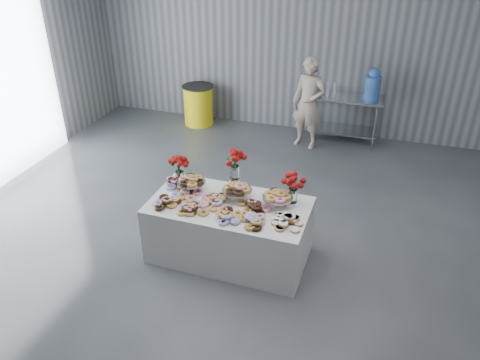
# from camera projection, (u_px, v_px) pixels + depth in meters

# --- Properties ---
(ground) EXTENTS (9.00, 9.00, 0.00)m
(ground) POSITION_uv_depth(u_px,v_px,m) (217.00, 266.00, 5.71)
(ground) COLOR #36383D
(ground) RESTS_ON ground
(room_walls) EXTENTS (8.04, 9.04, 4.02)m
(room_walls) POSITION_uv_depth(u_px,v_px,m) (186.00, 45.00, 4.53)
(room_walls) COLOR slate
(room_walls) RESTS_ON ground
(display_table) EXTENTS (1.92, 1.04, 0.75)m
(display_table) POSITION_uv_depth(u_px,v_px,m) (229.00, 230.00, 5.73)
(display_table) COLOR silver
(display_table) RESTS_ON ground
(prep_table) EXTENTS (1.50, 0.60, 0.90)m
(prep_table) POSITION_uv_depth(u_px,v_px,m) (340.00, 110.00, 8.55)
(prep_table) COLOR silver
(prep_table) RESTS_ON ground
(donut_mounds) EXTENTS (1.82, 0.83, 0.09)m
(donut_mounds) POSITION_uv_depth(u_px,v_px,m) (228.00, 203.00, 5.48)
(donut_mounds) COLOR #C28347
(donut_mounds) RESTS_ON display_table
(cake_stand_left) EXTENTS (0.36, 0.36, 0.17)m
(cake_stand_left) POSITION_uv_depth(u_px,v_px,m) (191.00, 181.00, 5.75)
(cake_stand_left) COLOR silver
(cake_stand_left) RESTS_ON display_table
(cake_stand_mid) EXTENTS (0.36, 0.36, 0.17)m
(cake_stand_mid) POSITION_uv_depth(u_px,v_px,m) (237.00, 189.00, 5.58)
(cake_stand_mid) COLOR silver
(cake_stand_mid) RESTS_ON display_table
(cake_stand_right) EXTENTS (0.36, 0.36, 0.17)m
(cake_stand_right) POSITION_uv_depth(u_px,v_px,m) (278.00, 196.00, 5.44)
(cake_stand_right) COLOR silver
(cake_stand_right) RESTS_ON display_table
(danish_pile) EXTENTS (0.48, 0.48, 0.11)m
(danish_pile) POSITION_uv_depth(u_px,v_px,m) (288.00, 219.00, 5.18)
(danish_pile) COLOR silver
(danish_pile) RESTS_ON display_table
(bouquet_left) EXTENTS (0.26, 0.26, 0.42)m
(bouquet_left) POSITION_uv_depth(u_px,v_px,m) (179.00, 163.00, 5.81)
(bouquet_left) COLOR white
(bouquet_left) RESTS_ON display_table
(bouquet_right) EXTENTS (0.26, 0.26, 0.42)m
(bouquet_right) POSITION_uv_depth(u_px,v_px,m) (294.00, 180.00, 5.44)
(bouquet_right) COLOR white
(bouquet_right) RESTS_ON display_table
(bouquet_center) EXTENTS (0.26, 0.26, 0.57)m
(bouquet_center) POSITION_uv_depth(u_px,v_px,m) (235.00, 162.00, 5.66)
(bouquet_center) COLOR silver
(bouquet_center) RESTS_ON display_table
(water_jug) EXTENTS (0.28, 0.28, 0.55)m
(water_jug) POSITION_uv_depth(u_px,v_px,m) (372.00, 85.00, 8.16)
(water_jug) COLOR #427FE2
(water_jug) RESTS_ON prep_table
(drink_bottles) EXTENTS (0.54, 0.08, 0.27)m
(drink_bottles) POSITION_uv_depth(u_px,v_px,m) (324.00, 88.00, 8.35)
(drink_bottles) COLOR #268C33
(drink_bottles) RESTS_ON prep_table
(person) EXTENTS (0.68, 0.53, 1.64)m
(person) POSITION_uv_depth(u_px,v_px,m) (308.00, 103.00, 8.30)
(person) COLOR #CC8C93
(person) RESTS_ON ground
(trash_barrel) EXTENTS (0.63, 0.63, 0.80)m
(trash_barrel) POSITION_uv_depth(u_px,v_px,m) (198.00, 105.00, 9.40)
(trash_barrel) COLOR yellow
(trash_barrel) RESTS_ON ground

